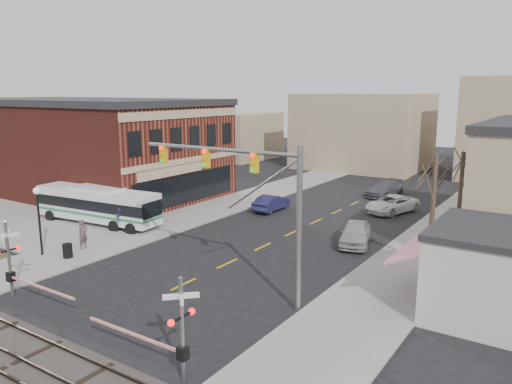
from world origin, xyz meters
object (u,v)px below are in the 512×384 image
pedestrian_near (83,234)px  pedestrian_far (121,220)px  trash_bin (68,251)px  rr_crossing_west (14,262)px  street_lamp (38,207)px  car_b (271,203)px  car_a (355,233)px  traffic_signal_mast (251,188)px  car_d (384,189)px  car_c (392,204)px  transit_bus (98,204)px  rr_crossing_east (173,328)px

pedestrian_near → pedestrian_far: (-0.95, 4.08, -0.04)m
trash_bin → pedestrian_far: pedestrian_far is taller
rr_crossing_west → trash_bin: bearing=120.3°
pedestrian_near → street_lamp: bearing=152.2°
rr_crossing_west → car_b: size_ratio=1.30×
car_a → car_b: size_ratio=1.10×
traffic_signal_mast → car_d: bearing=95.9°
car_c → car_d: size_ratio=1.03×
car_d → pedestrian_far: bearing=-106.8°
rr_crossing_west → transit_bus: bearing=124.8°
traffic_signal_mast → rr_crossing_east: (1.68, -7.57, -3.75)m
traffic_signal_mast → car_b: traffic_signal_mast is taller
traffic_signal_mast → transit_bus: bearing=164.2°
car_a → car_d: size_ratio=0.91×
car_b → pedestrian_far: (-5.56, -12.21, 0.34)m
pedestrian_near → rr_crossing_west: bearing=-154.6°
rr_crossing_west → rr_crossing_east: size_ratio=1.00×
car_c → car_d: car_d is taller
car_b → car_d: (6.19, 11.50, 0.04)m
street_lamp → car_c: (14.77, 23.85, -2.51)m
street_lamp → pedestrian_near: street_lamp is taller
rr_crossing_east → pedestrian_far: size_ratio=3.02×
car_a → rr_crossing_east: bearing=-104.5°
car_a → trash_bin: bearing=-153.9°
traffic_signal_mast → pedestrian_near: size_ratio=4.97×
rr_crossing_east → car_c: 29.44m
rr_crossing_east → car_c: (-1.69, 29.36, -1.23)m
car_d → pedestrian_near: bearing=-101.6°
car_d → trash_bin: bearing=-99.2°
transit_bus → pedestrian_near: transit_bus is taller
car_b → car_c: (9.08, 5.20, 0.03)m
transit_bus → car_a: bearing=18.2°
transit_bus → rr_crossing_east: bearing=-32.7°
car_c → car_d: bearing=132.2°
car_a → car_c: size_ratio=0.89×
pedestrian_far → car_a: bearing=-11.4°
rr_crossing_east → street_lamp: (-16.46, 5.52, 1.28)m
rr_crossing_east → trash_bin: (-14.62, 6.09, -1.40)m
street_lamp → rr_crossing_east: bearing=-18.5°
transit_bus → street_lamp: bearing=-65.1°
transit_bus → car_c: size_ratio=2.10×
car_b → pedestrian_far: 13.42m
pedestrian_near → car_c: bearing=-35.5°
trash_bin → pedestrian_near: (-0.76, 1.79, 0.53)m
street_lamp → trash_bin: street_lamp is taller
rr_crossing_west → car_b: 23.37m
rr_crossing_west → car_c: (9.87, 28.52, -1.23)m
street_lamp → car_b: size_ratio=1.02×
rr_crossing_west → pedestrian_far: 12.12m
car_b → street_lamp: bearing=72.2°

